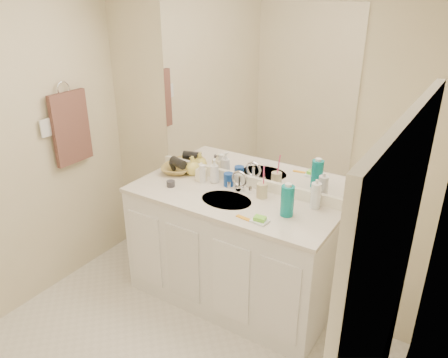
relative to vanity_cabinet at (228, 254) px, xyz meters
name	(u,v)px	position (x,y,z in m)	size (l,w,h in m)	color
wall_back	(248,144)	(0.00, 0.28, 0.77)	(2.60, 0.02, 2.40)	beige
wall_right	(393,321)	(1.30, -1.02, 0.77)	(0.02, 2.60, 2.40)	beige
vanity_cabinet	(228,254)	(0.00, 0.00, 0.00)	(1.50, 0.55, 0.85)	white
countertop	(228,201)	(0.00, 0.00, 0.44)	(1.52, 0.57, 0.03)	beige
backsplash	(246,181)	(0.00, 0.26, 0.50)	(1.52, 0.03, 0.08)	white
sink_basin	(226,201)	(0.00, -0.02, 0.44)	(0.37, 0.37, 0.02)	#B6AB9F
faucet	(240,184)	(0.00, 0.16, 0.51)	(0.02, 0.02, 0.11)	silver
mirror	(249,95)	(0.00, 0.27, 1.14)	(1.48, 0.01, 1.20)	white
blue_mug	(229,180)	(-0.11, 0.19, 0.51)	(0.07, 0.07, 0.10)	#164199
tan_cup	(262,190)	(0.19, 0.15, 0.51)	(0.08, 0.08, 0.11)	#C5B78B
toothbrush	(264,178)	(0.20, 0.15, 0.60)	(0.01, 0.01, 0.19)	#FF437E
mouthwash_bottle	(287,201)	(0.44, 0.01, 0.56)	(0.09, 0.09, 0.20)	#0A7E80
clear_pump_bottle	(316,196)	(0.56, 0.20, 0.54)	(0.07, 0.07, 0.18)	white
soap_dish	(260,221)	(0.34, -0.17, 0.46)	(0.10, 0.08, 0.01)	white
green_soap	(260,219)	(0.34, -0.17, 0.48)	(0.07, 0.05, 0.03)	#73DA35
orange_comb	(245,219)	(0.25, -0.18, 0.46)	(0.14, 0.03, 0.01)	orange
dark_jar	(171,184)	(-0.46, -0.05, 0.48)	(0.06, 0.06, 0.04)	#333138
extra_white_bottle	(202,174)	(-0.31, 0.13, 0.53)	(0.04, 0.04, 0.14)	white
soap_bottle_white	(214,171)	(-0.23, 0.18, 0.55)	(0.07, 0.07, 0.19)	white
soap_bottle_cream	(201,172)	(-0.33, 0.15, 0.53)	(0.07, 0.07, 0.15)	#FAF1CC
soap_bottle_yellow	(193,166)	(-0.46, 0.21, 0.53)	(0.12, 0.12, 0.15)	#E3D358
wicker_basket	(177,169)	(-0.59, 0.17, 0.48)	(0.23, 0.23, 0.06)	olive
hair_dryer	(178,163)	(-0.57, 0.17, 0.54)	(0.07, 0.07, 0.14)	black
towel_ring	(63,88)	(-1.27, -0.25, 1.12)	(0.11, 0.11, 0.01)	silver
hand_towel	(71,128)	(-1.25, -0.25, 0.82)	(0.04, 0.32, 0.55)	#3D2520
switch_plate	(46,128)	(-1.27, -0.45, 0.88)	(0.01, 0.09, 0.13)	silver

